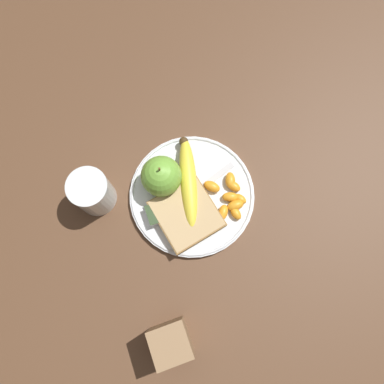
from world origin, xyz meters
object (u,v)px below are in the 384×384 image
at_px(bread_slice, 186,214).
at_px(plate, 192,195).
at_px(apple, 161,176).
at_px(juice_glass, 93,193).
at_px(banana, 187,182).
at_px(condiment_caddy, 171,342).
at_px(fork, 189,197).
at_px(jam_packet, 156,214).

bearing_deg(bread_slice, plate, 146.16).
bearing_deg(apple, juice_glass, -96.74).
relative_size(plate, apple, 2.82).
height_order(banana, bread_slice, banana).
relative_size(plate, bread_slice, 1.82).
bearing_deg(condiment_caddy, plate, 152.88).
height_order(plate, apple, apple).
bearing_deg(bread_slice, banana, 159.58).
bearing_deg(plate, bread_slice, -33.84).
distance_m(juice_glass, condiment_caddy, 0.30).
distance_m(apple, banana, 0.05).
bearing_deg(bread_slice, apple, -164.64).
bearing_deg(fork, bread_slice, 44.36).
bearing_deg(jam_packet, plate, 101.31).
xyz_separation_m(apple, jam_packet, (0.06, -0.03, -0.03)).
height_order(bread_slice, jam_packet, same).
xyz_separation_m(fork, condiment_caddy, (0.23, -0.11, 0.03)).
relative_size(banana, condiment_caddy, 2.03).
xyz_separation_m(juice_glass, fork, (0.06, 0.17, -0.03)).
distance_m(juice_glass, jam_packet, 0.12).
distance_m(fork, condiment_caddy, 0.26).
bearing_deg(juice_glass, jam_packet, 52.68).
bearing_deg(plate, jam_packet, -78.69).
bearing_deg(juice_glass, banana, 78.37).
bearing_deg(condiment_caddy, apple, 164.80).
bearing_deg(fork, condiment_caddy, 45.53).
height_order(juice_glass, banana, juice_glass).
bearing_deg(fork, banana, -119.69).
relative_size(fork, jam_packet, 4.60).
xyz_separation_m(juice_glass, apple, (0.02, 0.13, 0.01)).
height_order(plate, bread_slice, bread_slice).
distance_m(plate, apple, 0.08).
xyz_separation_m(apple, bread_slice, (0.08, 0.02, -0.03)).
bearing_deg(juice_glass, condiment_caddy, 10.40).
bearing_deg(banana, apple, -115.17).
distance_m(banana, condiment_caddy, 0.29).
relative_size(apple, fork, 0.48).
distance_m(banana, fork, 0.03).
height_order(juice_glass, fork, juice_glass).
distance_m(apple, bread_slice, 0.09).
height_order(banana, condiment_caddy, condiment_caddy).
height_order(jam_packet, condiment_caddy, condiment_caddy).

